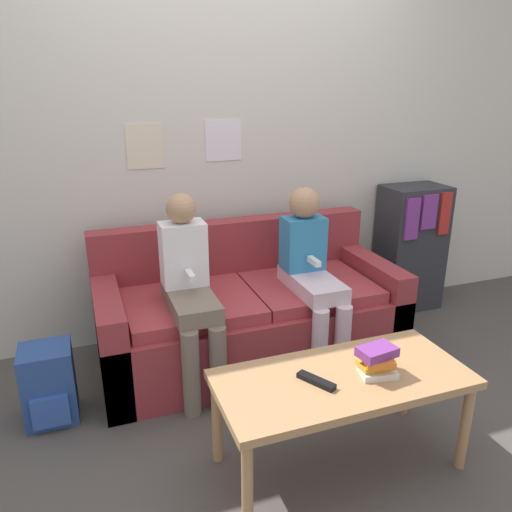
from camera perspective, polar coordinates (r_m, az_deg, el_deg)
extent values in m
plane|color=#4C4742|center=(2.77, 2.78, -16.14)|extent=(10.00, 10.00, 0.00)
cube|color=beige|center=(3.22, -3.94, 13.76)|extent=(8.00, 0.06, 2.60)
cube|color=beige|center=(3.09, -12.58, 12.13)|extent=(0.22, 0.00, 0.26)
cube|color=silver|center=(3.19, -3.76, 13.05)|extent=(0.23, 0.00, 0.25)
cube|color=maroon|center=(3.05, -0.65, -8.24)|extent=(1.76, 0.79, 0.40)
cube|color=maroon|center=(3.18, -2.64, 0.67)|extent=(1.76, 0.14, 0.40)
cube|color=maroon|center=(2.88, -16.26, -9.06)|extent=(0.14, 0.79, 0.56)
cube|color=maroon|center=(3.35, 12.59, -4.63)|extent=(0.14, 0.79, 0.56)
cube|color=#A1343A|center=(2.83, -7.46, -5.47)|extent=(0.72, 0.63, 0.07)
cube|color=#A1343A|center=(3.05, 6.05, -3.51)|extent=(0.72, 0.63, 0.07)
cube|color=#AD7F51|center=(2.18, 9.87, -13.70)|extent=(1.07, 0.49, 0.04)
cylinder|color=#AD7F51|center=(2.00, -1.00, -25.00)|extent=(0.04, 0.04, 0.41)
cylinder|color=#AD7F51|center=(2.43, 22.78, -17.60)|extent=(0.04, 0.04, 0.41)
cylinder|color=#AD7F51|center=(2.30, -4.52, -18.26)|extent=(0.04, 0.04, 0.41)
cylinder|color=#AD7F51|center=(2.68, 16.85, -13.13)|extent=(0.04, 0.04, 0.41)
cylinder|color=#756656|center=(2.57, -7.42, -13.20)|extent=(0.09, 0.09, 0.47)
cylinder|color=#756656|center=(2.60, -4.34, -12.70)|extent=(0.09, 0.09, 0.47)
cube|color=#756656|center=(2.67, -7.45, -5.11)|extent=(0.23, 0.50, 0.09)
cube|color=white|center=(2.72, -8.30, 0.25)|extent=(0.24, 0.16, 0.35)
sphere|color=tan|center=(2.65, -8.56, 5.38)|extent=(0.16, 0.16, 0.16)
cube|color=white|center=(2.60, -7.53, -2.21)|extent=(0.03, 0.12, 0.03)
cylinder|color=silver|center=(2.78, 7.25, -10.50)|extent=(0.09, 0.09, 0.47)
cylinder|color=silver|center=(2.84, 9.81, -9.94)|extent=(0.09, 0.09, 0.47)
cube|color=silver|center=(2.89, 6.43, -3.12)|extent=(0.23, 0.50, 0.09)
cube|color=teal|center=(2.94, 5.39, 1.47)|extent=(0.24, 0.16, 0.31)
sphere|color=tan|center=(2.88, 5.54, 6.07)|extent=(0.18, 0.18, 0.18)
cube|color=white|center=(2.83, 6.64, -0.61)|extent=(0.03, 0.12, 0.03)
cube|color=black|center=(2.10, 6.89, -13.98)|extent=(0.12, 0.17, 0.02)
cube|color=silver|center=(2.20, 13.69, -12.69)|extent=(0.17, 0.14, 0.03)
cube|color=gold|center=(2.19, 13.43, -11.91)|extent=(0.14, 0.10, 0.03)
cube|color=orange|center=(2.17, 13.66, -11.37)|extent=(0.15, 0.15, 0.03)
cube|color=#7A3389|center=(2.15, 13.66, -10.58)|extent=(0.17, 0.12, 0.04)
cube|color=#2D2D33|center=(3.83, 17.19, 0.92)|extent=(0.45, 0.30, 0.91)
cube|color=#7A3389|center=(3.56, 17.41, 4.05)|extent=(0.10, 0.02, 0.29)
cube|color=#7A3389|center=(3.63, 19.18, 4.78)|extent=(0.12, 0.02, 0.24)
cube|color=red|center=(3.72, 20.77, 4.57)|extent=(0.08, 0.02, 0.30)
cube|color=#284789|center=(2.74, -22.57, -13.31)|extent=(0.24, 0.23, 0.39)
cube|color=#3055A5|center=(2.68, -22.42, -16.16)|extent=(0.17, 0.03, 0.16)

